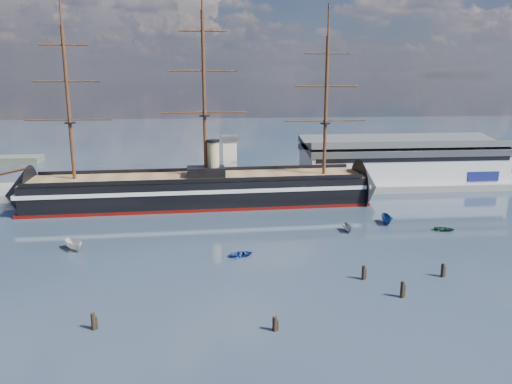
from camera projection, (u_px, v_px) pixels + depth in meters
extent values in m
plane|color=#1D2A39|center=(225.00, 226.00, 115.60)|extent=(600.00, 600.00, 0.00)
cube|color=slate|center=(253.00, 190.00, 151.47)|extent=(180.00, 18.00, 2.00)
cube|color=#B7BABC|center=(401.00, 162.00, 158.54)|extent=(62.00, 20.00, 10.00)
cube|color=#3F4247|center=(403.00, 145.00, 157.26)|extent=(63.00, 21.00, 2.00)
cube|color=silver|center=(230.00, 163.00, 145.82)|extent=(4.00, 4.00, 14.00)
cube|color=#3F4247|center=(229.00, 137.00, 144.11)|extent=(5.00, 5.00, 1.00)
cube|color=black|center=(199.00, 190.00, 133.47)|extent=(88.54, 19.31, 7.00)
cube|color=silver|center=(199.00, 186.00, 133.19)|extent=(90.55, 19.62, 1.00)
cube|color=#540A07|center=(199.00, 203.00, 134.30)|extent=(90.55, 19.58, 0.90)
cone|color=black|center=(18.00, 195.00, 128.90)|extent=(14.58, 16.20, 15.68)
cone|color=black|center=(367.00, 187.00, 138.17)|extent=(11.58, 16.08, 15.68)
cube|color=brown|center=(198.00, 177.00, 132.65)|extent=(88.49, 18.03, 0.40)
cube|color=black|center=(206.00, 172.00, 132.53)|extent=(10.22, 6.37, 2.50)
cylinder|color=tan|center=(213.00, 159.00, 131.93)|extent=(3.20, 3.20, 9.00)
cylinder|color=#381E0F|center=(68.00, 105.00, 125.08)|extent=(0.90, 0.90, 38.00)
cylinder|color=#381E0F|center=(204.00, 96.00, 128.02)|extent=(0.90, 0.90, 42.00)
cylinder|color=#381E0F|center=(326.00, 107.00, 131.89)|extent=(0.90, 0.90, 36.00)
imported|color=silver|center=(74.00, 250.00, 99.18)|extent=(7.04, 6.28, 2.78)
imported|color=navy|center=(241.00, 256.00, 96.00)|extent=(1.67, 3.00, 1.32)
imported|color=gray|center=(347.00, 231.00, 111.22)|extent=(5.32, 2.27, 2.08)
imported|color=#19372A|center=(444.00, 231.00, 111.77)|extent=(2.12, 2.92, 1.27)
imported|color=navy|center=(387.00, 224.00, 116.99)|extent=(6.67, 3.07, 2.58)
cylinder|color=black|center=(94.00, 329.00, 68.29)|extent=(0.64, 0.64, 3.09)
cylinder|color=black|center=(275.00, 331.00, 67.91)|extent=(0.64, 0.64, 2.79)
cylinder|color=black|center=(402.00, 297.00, 78.14)|extent=(0.64, 0.64, 3.39)
cylinder|color=black|center=(442.00, 277.00, 86.15)|extent=(0.64, 0.64, 3.14)
cylinder|color=black|center=(363.00, 279.00, 85.05)|extent=(0.64, 0.64, 3.23)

